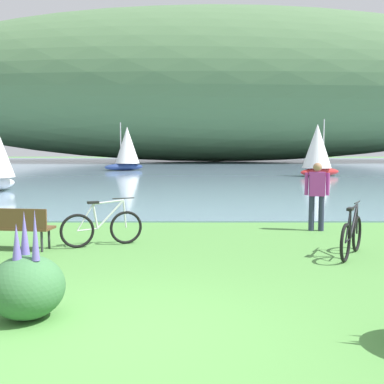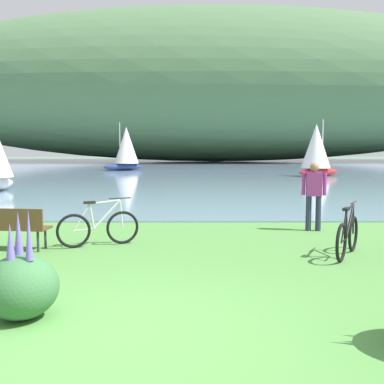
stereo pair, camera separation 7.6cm
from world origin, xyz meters
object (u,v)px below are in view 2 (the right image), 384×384
Objects in this scene: bicycle_leaning_near_bench at (101,227)px; park_bench_near_camera at (7,225)px; person_at_shoreline at (316,192)px; bicycle_beside_path at (350,236)px; sailboat_toward_hillside at (319,149)px; sailboat_nearest_to_shore at (128,148)px.

park_bench_near_camera is at bearing -167.64° from bicycle_leaning_near_bench.
person_at_shoreline is (5.04, 1.84, 0.58)m from bicycle_leaning_near_bench.
person_at_shoreline is (6.89, 2.25, 0.46)m from park_bench_near_camera.
park_bench_near_camera is 6.85m from bicycle_beside_path.
person_at_shoreline reaches higher than bicycle_leaning_near_bench.
park_bench_near_camera is at bearing -117.84° from sailboat_toward_hillside.
sailboat_nearest_to_shore is at bearing 96.89° from bicycle_leaning_near_bench.
park_bench_near_camera is at bearing 175.24° from bicycle_beside_path.
sailboat_toward_hillside is (10.76, 23.47, 1.54)m from bicycle_leaning_near_bench.
park_bench_near_camera is 1.18× the size of bicycle_beside_path.
person_at_shoreline reaches higher than bicycle_beside_path.
person_at_shoreline is at bearing -104.82° from sailboat_toward_hillside.
sailboat_toward_hillside reaches higher than park_bench_near_camera.
park_bench_near_camera is 32.69m from sailboat_nearest_to_shore.
sailboat_toward_hillside is (12.61, 23.88, 1.42)m from park_bench_near_camera.
bicycle_beside_path is at bearing -103.32° from sailboat_toward_hillside.
park_bench_near_camera is 1.13× the size of bicycle_leaning_near_bench.
bicycle_leaning_near_bench is 5.40m from person_at_shoreline.
sailboat_toward_hillside is at bearing 62.16° from park_bench_near_camera.
sailboat_nearest_to_shore reaches higher than sailboat_toward_hillside.
person_at_shoreline is at bearing -73.61° from sailboat_nearest_to_shore.
sailboat_nearest_to_shore is (-8.86, 33.16, 1.63)m from bicycle_beside_path.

